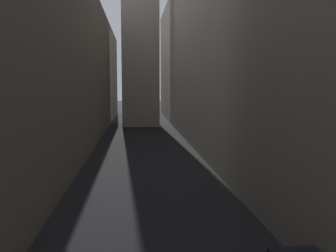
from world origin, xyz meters
name	(u,v)px	position (x,y,z in m)	size (l,w,h in m)	color
ground_plane	(144,150)	(0.00, 48.00, 0.00)	(264.00, 264.00, 0.00)	black
building_block_left	(29,66)	(-12.43, 50.00, 9.10)	(13.87, 108.00, 18.21)	#756B5B
building_block_right	(238,43)	(10.84, 50.00, 11.75)	(10.67, 108.00, 23.49)	gray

